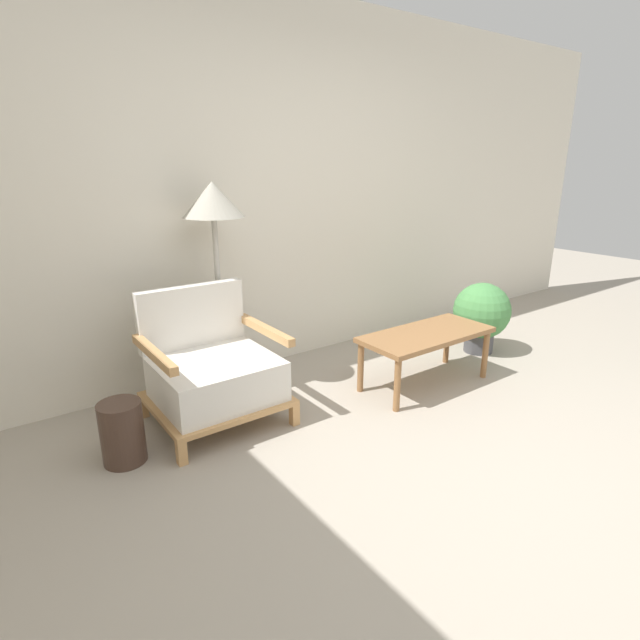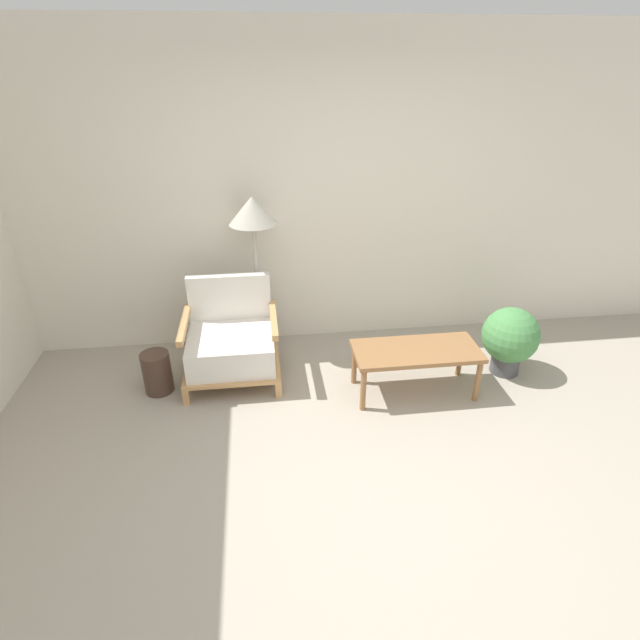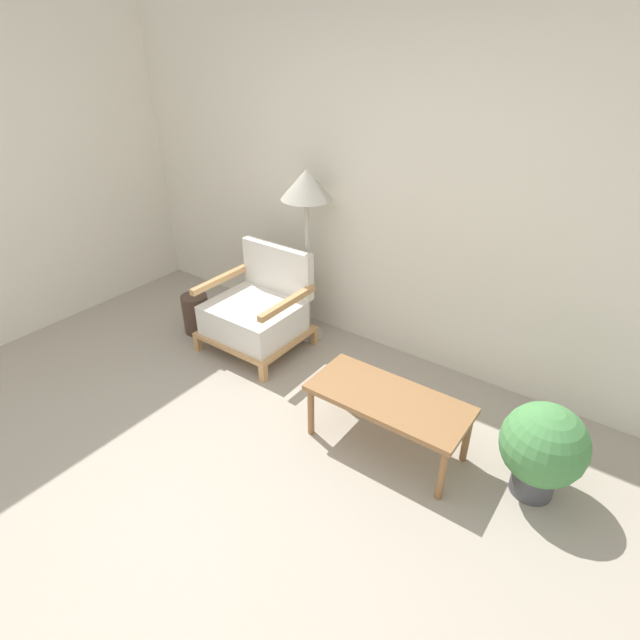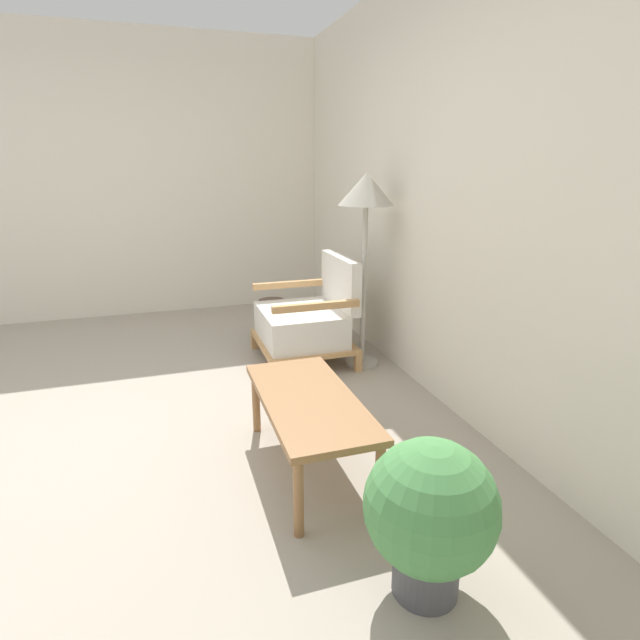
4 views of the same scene
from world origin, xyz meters
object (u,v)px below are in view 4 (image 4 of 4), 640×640
vase (272,319)px  potted_plant (430,512)px  coffee_table (309,406)px  floor_lamp (366,201)px  armchair (307,320)px

vase → potted_plant: size_ratio=0.58×
coffee_table → vase: (-2.04, 0.27, -0.18)m
floor_lamp → potted_plant: floor_lamp is taller
coffee_table → potted_plant: (0.87, 0.18, -0.01)m
potted_plant → vase: bearing=178.2°
potted_plant → armchair: bearing=174.1°
armchair → coffee_table: size_ratio=0.82×
armchair → floor_lamp: (0.24, 0.37, 0.91)m
floor_lamp → coffee_table: bearing=-33.2°
vase → floor_lamp: bearing=31.8°
vase → potted_plant: potted_plant is taller
floor_lamp → coffee_table: floor_lamp is taller
floor_lamp → potted_plant: 2.34m
vase → potted_plant: 2.92m
armchair → floor_lamp: size_ratio=0.56×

